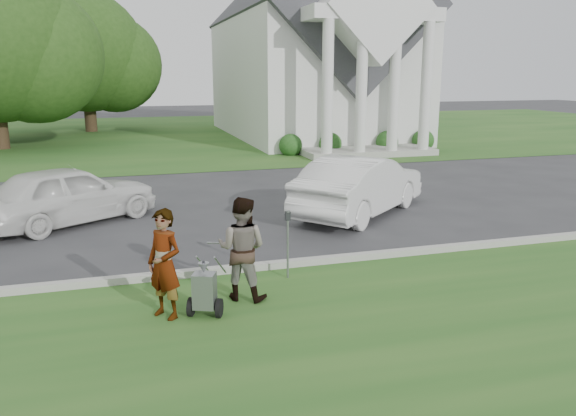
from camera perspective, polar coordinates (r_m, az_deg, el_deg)
name	(u,v)px	position (r m, az deg, el deg)	size (l,w,h in m)	color
ground	(250,282)	(10.46, -3.85, -7.48)	(120.00, 120.00, 0.00)	#333335
grass_strip	(299,358)	(7.82, 1.17, -15.02)	(80.00, 7.00, 0.01)	#22531C
church_lawn	(156,134)	(36.79, -13.24, 7.31)	(80.00, 30.00, 0.01)	#22531C
curb	(244,268)	(10.94, -4.50, -6.11)	(80.00, 0.18, 0.15)	#9E9E93
church	(311,35)	(34.56, 2.38, 17.12)	(9.19, 19.00, 24.10)	white
tree_back	(86,58)	(39.59, -19.88, 14.14)	(9.61, 7.60, 8.89)	#332316
striping_cart	(205,292)	(8.97, -8.45, -8.40)	(0.80, 1.12, 0.97)	black
person_left	(165,265)	(8.89, -12.43, -5.68)	(0.63, 0.42, 1.73)	#999999
person_right	(242,249)	(9.42, -4.71, -4.21)	(0.86, 0.67, 1.76)	#999999
parking_meter_near	(288,236)	(10.33, -0.03, -2.88)	(0.09, 0.09, 1.31)	gray
car_b	(69,194)	(15.26, -21.40, 1.29)	(1.79, 4.46, 1.52)	silver
car_d	(360,185)	(15.29, 7.34, 2.31)	(1.70, 4.88, 1.61)	silver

